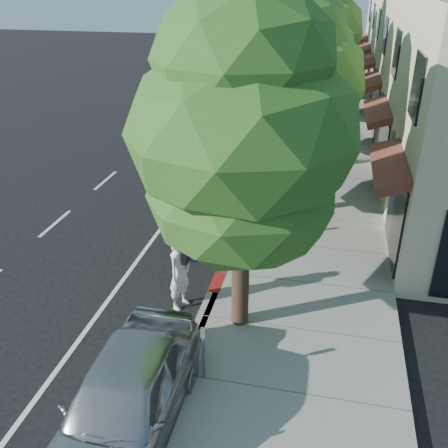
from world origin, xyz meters
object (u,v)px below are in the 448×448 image
(cyclist, at_px, (180,273))
(street_tree_5, at_px, (319,26))
(street_tree_2, at_px, (297,56))
(white_pickup, at_px, (270,99))
(dark_suv_far, at_px, (292,81))
(near_car_a, at_px, (125,401))
(pedestrian, at_px, (326,146))
(dark_sedan, at_px, (235,125))
(bicycle, at_px, (215,245))
(street_tree_1, at_px, (279,85))
(silver_suv, at_px, (235,177))
(street_tree_0, at_px, (243,137))
(street_tree_4, at_px, (314,33))
(street_tree_3, at_px, (308,33))

(cyclist, bearing_deg, street_tree_5, 14.73)
(street_tree_2, distance_m, white_pickup, 9.19)
(street_tree_5, relative_size, dark_suv_far, 1.56)
(near_car_a, relative_size, pedestrian, 2.81)
(street_tree_5, xyz_separation_m, white_pickup, (-2.06, -9.82, -3.23))
(dark_suv_far, bearing_deg, white_pickup, -90.08)
(cyclist, distance_m, near_car_a, 3.99)
(street_tree_5, xyz_separation_m, dark_sedan, (-3.07, -15.30, -3.38))
(bicycle, bearing_deg, dark_sedan, -15.08)
(street_tree_1, relative_size, street_tree_2, 1.02)
(cyclist, relative_size, dark_suv_far, 0.45)
(cyclist, xyz_separation_m, silver_suv, (-0.04, 7.02, -0.17))
(dark_sedan, relative_size, pedestrian, 2.59)
(dark_sedan, relative_size, near_car_a, 0.92)
(pedestrian, bearing_deg, street_tree_5, -93.33)
(street_tree_0, bearing_deg, white_pickup, 95.84)
(street_tree_4, xyz_separation_m, bicycle, (-1.30, -21.13, -3.74))
(street_tree_2, relative_size, bicycle, 4.13)
(dark_sedan, xyz_separation_m, white_pickup, (1.00, 5.48, 0.15))
(street_tree_0, relative_size, street_tree_5, 1.12)
(street_tree_1, relative_size, dark_suv_far, 1.74)
(street_tree_4, bearing_deg, street_tree_1, -90.00)
(street_tree_4, distance_m, silver_suv, 16.93)
(cyclist, bearing_deg, street_tree_3, 12.61)
(silver_suv, bearing_deg, bicycle, -87.05)
(street_tree_4, distance_m, near_car_a, 27.75)
(street_tree_1, relative_size, bicycle, 4.20)
(street_tree_4, relative_size, dark_suv_far, 1.65)
(street_tree_1, bearing_deg, white_pickup, 98.28)
(street_tree_1, bearing_deg, dark_sedan, 109.43)
(dark_suv_far, relative_size, near_car_a, 0.93)
(silver_suv, bearing_deg, dark_suv_far, 88.08)
(street_tree_2, height_order, dark_suv_far, street_tree_2)
(bicycle, bearing_deg, cyclist, 149.28)
(bicycle, xyz_separation_m, white_pickup, (-0.76, 17.31, 0.39))
(street_tree_4, distance_m, street_tree_5, 6.00)
(street_tree_4, bearing_deg, street_tree_0, -90.00)
(street_tree_3, height_order, street_tree_5, street_tree_3)
(cyclist, bearing_deg, bicycle, 10.69)
(street_tree_4, bearing_deg, street_tree_5, 90.00)
(bicycle, distance_m, white_pickup, 17.33)
(street_tree_5, relative_size, near_car_a, 1.45)
(street_tree_2, distance_m, cyclist, 12.16)
(bicycle, bearing_deg, street_tree_5, -26.33)
(dark_sedan, bearing_deg, bicycle, -79.54)
(street_tree_4, relative_size, near_car_a, 1.53)
(street_tree_0, relative_size, street_tree_3, 0.93)
(street_tree_4, xyz_separation_m, silver_suv, (-1.64, -16.50, -3.41))
(street_tree_3, distance_m, street_tree_5, 12.02)
(street_tree_3, xyz_separation_m, street_tree_4, (-0.00, 6.00, -0.61))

